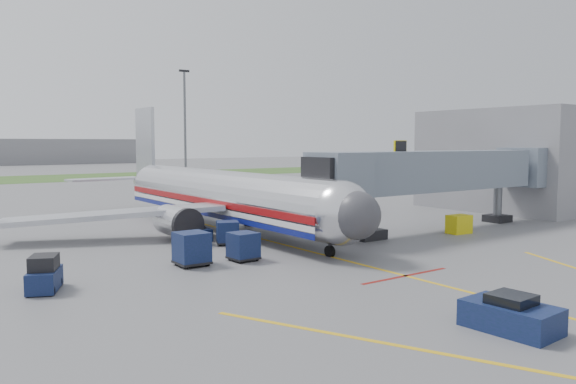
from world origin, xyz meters
TOP-DOWN VIEW (x-y plane):
  - ground at (0.00, 0.00)m, footprint 400.00×400.00m
  - grass_strip at (0.00, 90.00)m, footprint 300.00×25.00m
  - apron_markings at (0.00, -7.40)m, footprint 21.52×50.00m
  - airliner at (0.00, 15.25)m, footprint 32.10×35.67m
  - jet_bridge at (12.86, 5.00)m, footprint 25.30×4.00m
  - terminal at (30.00, 10.00)m, footprint 10.00×16.00m
  - light_mast_right at (25.00, 75.00)m, footprint 2.00×0.44m
  - pushback_tug at (-3.14, -11.92)m, footprint 2.14×3.30m
  - baggage_tug at (-15.53, 3.56)m, footprint 2.05×2.62m
  - baggage_cart_a at (-3.00, 8.96)m, footprint 1.90×1.90m
  - baggage_cart_b at (-4.77, 3.99)m, footprint 1.57×1.57m
  - baggage_cart_c at (-7.75, 4.49)m, footprint 1.71×1.71m
  - belt_loader at (-3.72, 12.27)m, footprint 1.63×4.08m
  - ground_power_cart at (13.28, 3.00)m, footprint 1.80×1.27m
  - ramp_worker at (-3.24, 15.93)m, footprint 0.80×0.63m

SIDE VIEW (x-z plane):
  - ground at x=0.00m, z-range 0.00..0.00m
  - apron_markings at x=0.00m, z-range 0.00..0.01m
  - grass_strip at x=0.00m, z-range 0.00..0.01m
  - belt_loader at x=-3.72m, z-range -0.49..1.46m
  - pushback_tug at x=-3.14m, z-range -0.11..1.22m
  - ground_power_cart at x=13.28m, z-range -0.01..1.37m
  - baggage_tug at x=-15.53m, z-range -0.09..1.54m
  - baggage_cart_a at x=-3.00m, z-range 0.01..1.56m
  - baggage_cart_b at x=-4.77m, z-range 0.02..1.63m
  - baggage_cart_c at x=-7.75m, z-range 0.02..1.86m
  - ramp_worker at x=-3.24m, z-range 0.00..1.93m
  - airliner at x=0.00m, z-range -2.48..7.77m
  - jet_bridge at x=12.86m, z-range 1.02..7.92m
  - terminal at x=30.00m, z-range 0.00..10.00m
  - light_mast_right at x=25.00m, z-range 0.58..20.98m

